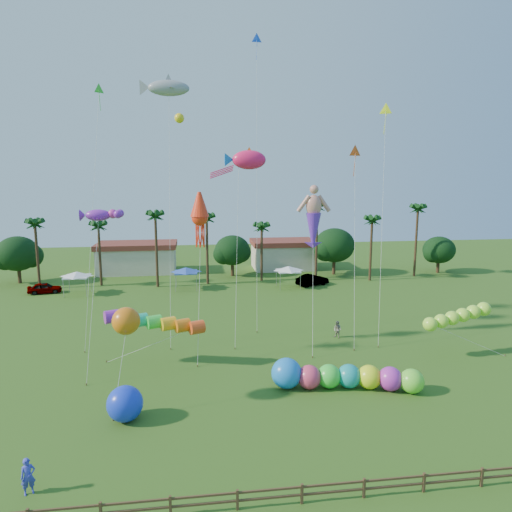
{
  "coord_description": "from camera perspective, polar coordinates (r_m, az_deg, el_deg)",
  "views": [
    {
      "loc": [
        -4.63,
        -24.51,
        14.88
      ],
      "look_at": [
        0.0,
        10.0,
        9.0
      ],
      "focal_mm": 32.0,
      "sensor_mm": 36.0,
      "label": 1
    }
  ],
  "objects": [
    {
      "name": "spectator_a",
      "position": [
        26.43,
        -26.61,
        -23.41
      ],
      "size": [
        0.79,
        0.69,
        1.82
      ],
      "primitive_type": "imported",
      "rotation": [
        0.0,
        0.0,
        0.47
      ],
      "color": "#383FC5",
      "rests_on": "ground"
    },
    {
      "name": "merman_kite",
      "position": [
        41.47,
        7.2,
        4.35
      ],
      "size": [
        2.61,
        5.52,
        13.88
      ],
      "color": "tan",
      "rests_on": "ground"
    },
    {
      "name": "caterpillar_inflatable",
      "position": [
        34.31,
        10.53,
        -14.59
      ],
      "size": [
        10.75,
        4.11,
        2.2
      ],
      "rotation": [
        0.0,
        0.0,
        -0.21
      ],
      "color": "#DE3A62",
      "rests_on": "ground"
    },
    {
      "name": "lobster_kite",
      "position": [
        37.61,
        -19.13,
        4.84
      ],
      "size": [
        3.41,
        5.17,
        12.77
      ],
      "color": "purple",
      "rests_on": "ground"
    },
    {
      "name": "shark_kite",
      "position": [
        46.28,
        -10.86,
        19.91
      ],
      "size": [
        5.45,
        7.97,
        24.24
      ],
      "color": "gray",
      "rests_on": "ground"
    },
    {
      "name": "ground",
      "position": [
        29.05,
        2.82,
        -21.24
      ],
      "size": [
        160.0,
        160.0,
        0.0
      ],
      "primitive_type": "plane",
      "color": "#285116",
      "rests_on": "ground"
    },
    {
      "name": "tent_row",
      "position": [
        62.06,
        -8.76,
        -1.8
      ],
      "size": [
        31.0,
        4.0,
        0.6
      ],
      "color": "white",
      "rests_on": "ground"
    },
    {
      "name": "orange_ball_kite",
      "position": [
        30.62,
        -15.94,
        -7.82
      ],
      "size": [
        1.96,
        2.67,
        6.81
      ],
      "color": "orange",
      "rests_on": "ground"
    },
    {
      "name": "buildings_row",
      "position": [
        75.63,
        -6.37,
        -0.28
      ],
      "size": [
        35.0,
        7.0,
        4.0
      ],
      "color": "beige",
      "rests_on": "ground"
    },
    {
      "name": "delta_kite_red",
      "position": [
        43.9,
        12.28,
        12.32
      ],
      "size": [
        1.85,
        4.99,
        18.02
      ],
      "color": "#D94F18",
      "rests_on": "ground"
    },
    {
      "name": "fence",
      "position": [
        23.83,
        5.77,
        -27.25
      ],
      "size": [
        36.12,
        0.12,
        1.0
      ],
      "color": "brown",
      "rests_on": "ground"
    },
    {
      "name": "rainbow_tube",
      "position": [
        36.82,
        -10.52,
        -8.89
      ],
      "size": [
        9.44,
        3.32,
        3.86
      ],
      "color": "#F14C1A",
      "rests_on": "ground"
    },
    {
      "name": "delta_kite_blue",
      "position": [
        48.19,
        0.09,
        24.61
      ],
      "size": [
        1.15,
        3.98,
        28.75
      ],
      "color": "blue",
      "rests_on": "ground"
    },
    {
      "name": "squid_kite",
      "position": [
        39.11,
        -7.05,
        4.79
      ],
      "size": [
        1.98,
        5.04,
        13.93
      ],
      "color": "#FE3314",
      "rests_on": "ground"
    },
    {
      "name": "car_b",
      "position": [
        65.14,
        7.06,
        -2.98
      ],
      "size": [
        5.06,
        3.44,
        1.58
      ],
      "primitive_type": "imported",
      "rotation": [
        0.0,
        0.0,
        1.98
      ],
      "color": "#4C4C54",
      "rests_on": "ground"
    },
    {
      "name": "delta_kite_green",
      "position": [
        43.53,
        -19.07,
        18.23
      ],
      "size": [
        2.36,
        3.5,
        22.99
      ],
      "color": "green",
      "rests_on": "ground"
    },
    {
      "name": "delta_kite_yellow",
      "position": [
        45.7,
        15.9,
        16.76
      ],
      "size": [
        2.4,
        5.16,
        21.85
      ],
      "color": "#DAF919",
      "rests_on": "ground"
    },
    {
      "name": "spectator_b",
      "position": [
        44.39,
        10.15,
        -9.05
      ],
      "size": [
        0.97,
        1.0,
        1.62
      ],
      "primitive_type": "imported",
      "rotation": [
        0.0,
        0.0,
        -0.91
      ],
      "color": "gray",
      "rests_on": "ground"
    },
    {
      "name": "tree_line",
      "position": [
        69.81,
        -0.81,
        0.85
      ],
      "size": [
        69.46,
        8.91,
        11.0
      ],
      "color": "#3A2819",
      "rests_on": "ground"
    },
    {
      "name": "car_a",
      "position": [
        66.34,
        -24.9,
        -3.66
      ],
      "size": [
        4.4,
        2.35,
        1.42
      ],
      "primitive_type": "imported",
      "rotation": [
        0.0,
        0.0,
        1.74
      ],
      "color": "#4C4C54",
      "rests_on": "ground"
    },
    {
      "name": "blue_ball",
      "position": [
        30.83,
        -16.07,
        -17.32
      ],
      "size": [
        2.24,
        2.24,
        2.24
      ],
      "primitive_type": "sphere",
      "color": "#1936E5",
      "rests_on": "ground"
    },
    {
      "name": "green_worm",
      "position": [
        40.89,
        20.94,
        -7.98
      ],
      "size": [
        10.05,
        2.5,
        3.7
      ],
      "color": "#A9F937",
      "rests_on": "ground"
    },
    {
      "name": "fish_kite",
      "position": [
        42.75,
        -0.86,
        11.92
      ],
      "size": [
        4.92,
        5.51,
        17.61
      ],
      "color": "#FF1C5D",
      "rests_on": "ground"
    }
  ]
}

